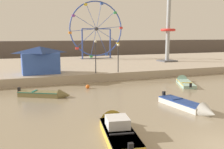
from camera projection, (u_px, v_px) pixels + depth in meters
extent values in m
cube|color=tan|center=(80.00, 66.00, 42.50)|extent=(110.00, 25.91, 1.03)
cube|color=#564C47|center=(60.00, 49.00, 62.70)|extent=(140.00, 3.00, 4.40)
cube|color=olive|center=(40.00, 94.00, 23.12)|extent=(3.93, 2.85, 0.49)
cube|color=#237566|center=(39.00, 92.00, 23.09)|extent=(3.90, 2.85, 0.08)
cone|color=olive|center=(65.00, 95.00, 22.74)|extent=(1.43, 1.41, 1.01)
cube|color=black|center=(19.00, 90.00, 23.37)|extent=(0.29, 0.31, 0.44)
cube|color=#237566|center=(35.00, 91.00, 23.15)|extent=(0.58, 0.86, 0.06)
cube|color=silver|center=(182.00, 104.00, 19.78)|extent=(1.89, 4.34, 0.51)
cube|color=navy|center=(182.00, 101.00, 19.75)|extent=(1.90, 4.30, 0.08)
cone|color=silver|center=(209.00, 113.00, 17.47)|extent=(1.41, 1.31, 1.27)
cube|color=black|center=(164.00, 94.00, 21.63)|extent=(0.26, 0.23, 0.44)
cube|color=navy|center=(177.00, 99.00, 20.19)|extent=(1.15, 0.31, 0.06)
cube|color=gold|center=(119.00, 135.00, 13.50)|extent=(2.32, 4.72, 0.54)
cube|color=black|center=(120.00, 131.00, 13.47)|extent=(2.33, 4.68, 0.08)
cone|color=gold|center=(110.00, 118.00, 16.28)|extent=(1.67, 1.48, 1.48)
cube|color=black|center=(131.00, 148.00, 11.15)|extent=(0.27, 0.24, 0.44)
cube|color=silver|center=(117.00, 122.00, 13.96)|extent=(1.46, 1.55, 0.57)
cube|color=black|center=(122.00, 134.00, 12.91)|extent=(1.33, 0.39, 0.06)
cube|color=#93BCAD|center=(186.00, 84.00, 28.49)|extent=(3.21, 4.67, 0.36)
cube|color=gold|center=(186.00, 82.00, 28.46)|extent=(3.21, 4.64, 0.08)
cone|color=#93BCAD|center=(181.00, 79.00, 31.29)|extent=(1.73, 1.69, 1.33)
cube|color=black|center=(191.00, 85.00, 26.12)|extent=(0.30, 0.28, 0.44)
cube|color=gold|center=(187.00, 83.00, 27.90)|extent=(1.14, 0.66, 0.06)
torus|color=#334CA8|center=(96.00, 29.00, 49.69)|extent=(11.08, 0.24, 11.08)
cylinder|color=#38383D|center=(96.00, 29.00, 49.69)|extent=(0.70, 0.50, 0.70)
cylinder|color=#334CA8|center=(109.00, 28.00, 50.59)|extent=(5.40, 0.08, 0.60)
cube|color=red|center=(121.00, 28.00, 51.54)|extent=(0.56, 0.48, 0.44)
cylinder|color=#334CA8|center=(106.00, 20.00, 50.11)|extent=(4.11, 0.08, 3.65)
cube|color=#33934C|center=(115.00, 13.00, 50.59)|extent=(0.56, 0.48, 0.44)
cylinder|color=#334CA8|center=(99.00, 16.00, 49.48)|extent=(1.25, 0.08, 5.31)
cube|color=#3356B7|center=(102.00, 4.00, 49.31)|extent=(0.56, 0.48, 0.44)
cylinder|color=#334CA8|center=(91.00, 16.00, 48.92)|extent=(2.23, 0.08, 5.00)
cube|color=yellow|center=(86.00, 4.00, 48.20)|extent=(0.56, 0.48, 0.44)
cylinder|color=#334CA8|center=(85.00, 22.00, 48.65)|extent=(4.71, 0.08, 2.82)
cube|color=purple|center=(73.00, 16.00, 47.67)|extent=(0.56, 0.48, 0.44)
cylinder|color=#334CA8|center=(83.00, 30.00, 48.78)|extent=(5.40, 0.08, 0.60)
cube|color=orange|center=(70.00, 33.00, 47.92)|extent=(0.56, 0.48, 0.44)
cylinder|color=#334CA8|center=(87.00, 38.00, 49.26)|extent=(4.11, 0.08, 3.65)
cube|color=red|center=(77.00, 48.00, 48.87)|extent=(0.56, 0.48, 0.44)
cylinder|color=#334CA8|center=(94.00, 42.00, 49.90)|extent=(1.25, 0.08, 5.31)
cube|color=#33934C|center=(91.00, 56.00, 50.15)|extent=(0.56, 0.48, 0.44)
cylinder|color=#334CA8|center=(102.00, 41.00, 50.45)|extent=(2.23, 0.08, 5.00)
cube|color=#3356B7|center=(107.00, 54.00, 51.26)|extent=(0.56, 0.48, 0.44)
cylinder|color=#334CA8|center=(107.00, 36.00, 50.72)|extent=(4.71, 0.08, 2.82)
cube|color=yellow|center=(118.00, 44.00, 51.79)|extent=(0.56, 0.48, 0.44)
cylinder|color=#334CA8|center=(82.00, 44.00, 49.12)|extent=(0.28, 0.28, 6.02)
cylinder|color=#334CA8|center=(110.00, 44.00, 51.20)|extent=(0.28, 0.28, 6.02)
cylinder|color=#334CA8|center=(96.00, 29.00, 49.69)|extent=(5.96, 0.18, 0.18)
cube|color=#4C4C51|center=(97.00, 58.00, 50.62)|extent=(6.76, 1.20, 0.08)
cylinder|color=#999EA3|center=(168.00, 29.00, 44.00)|extent=(0.70, 0.70, 11.51)
torus|color=red|center=(168.00, 30.00, 44.02)|extent=(2.64, 2.64, 0.44)
cube|color=#4C4C51|center=(167.00, 61.00, 44.89)|extent=(2.80, 2.80, 0.24)
cube|color=#3356B7|center=(41.00, 63.00, 30.39)|extent=(4.49, 2.93, 2.58)
pyramid|color=navy|center=(40.00, 50.00, 30.13)|extent=(4.94, 3.22, 0.80)
cylinder|color=#2D2D33|center=(96.00, 58.00, 30.44)|extent=(0.12, 0.12, 3.81)
sphere|color=#F2EACC|center=(95.00, 41.00, 30.12)|extent=(0.32, 0.32, 0.32)
cylinder|color=#2D2D33|center=(118.00, 59.00, 31.38)|extent=(0.12, 0.12, 3.33)
sphere|color=#F2EACC|center=(118.00, 45.00, 31.10)|extent=(0.32, 0.32, 0.32)
sphere|color=orange|center=(88.00, 87.00, 26.63)|extent=(0.44, 0.44, 0.44)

